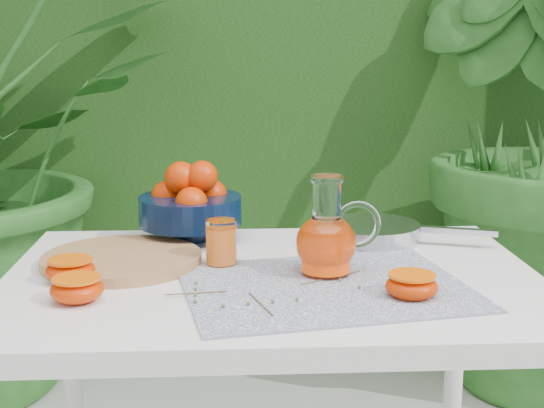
{
  "coord_description": "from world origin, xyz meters",
  "views": [
    {
      "loc": [
        -0.21,
        -1.34,
        1.18
      ],
      "look_at": [
        -0.14,
        0.04,
        0.88
      ],
      "focal_mm": 50.0,
      "sensor_mm": 36.0,
      "label": 1
    }
  ],
  "objects": [
    {
      "name": "potted_plant_right",
      "position": [
        0.8,
        1.17,
        0.9
      ],
      "size": [
        2.32,
        2.32,
        1.8
      ],
      "primitive_type": "imported",
      "rotation": [
        0.0,
        0.0,
        1.93
      ],
      "color": "#27591E",
      "rests_on": "ground"
    },
    {
      "name": "saute_pan",
      "position": [
        0.09,
        0.25,
        0.77
      ],
      "size": [
        0.39,
        0.27,
        0.04
      ],
      "color": "#BABABF",
      "rests_on": "white_table"
    },
    {
      "name": "white_table",
      "position": [
        -0.14,
        0.02,
        0.67
      ],
      "size": [
        1.0,
        0.7,
        0.75
      ],
      "color": "white",
      "rests_on": "ground"
    },
    {
      "name": "orange_halves",
      "position": [
        -0.3,
        -0.08,
        0.77
      ],
      "size": [
        0.69,
        0.22,
        0.04
      ],
      "color": "red",
      "rests_on": "white_table"
    },
    {
      "name": "juice_tumbler",
      "position": [
        -0.24,
        0.08,
        0.8
      ],
      "size": [
        0.07,
        0.07,
        0.09
      ],
      "color": "white",
      "rests_on": "white_table"
    },
    {
      "name": "cutting_board",
      "position": [
        -0.43,
        0.1,
        0.76
      ],
      "size": [
        0.38,
        0.38,
        0.02
      ],
      "primitive_type": "cylinder",
      "rotation": [
        0.0,
        0.0,
        0.25
      ],
      "color": "#AC784E",
      "rests_on": "white_table"
    },
    {
      "name": "thyme_sprigs",
      "position": [
        -0.16,
        -0.09,
        0.76
      ],
      "size": [
        0.35,
        0.26,
        0.01
      ],
      "color": "brown",
      "rests_on": "white_table"
    },
    {
      "name": "fruit_bowl",
      "position": [
        -0.31,
        0.28,
        0.83
      ],
      "size": [
        0.25,
        0.25,
        0.18
      ],
      "color": "black",
      "rests_on": "white_table"
    },
    {
      "name": "juice_pitcher",
      "position": [
        -0.04,
        0.0,
        0.82
      ],
      "size": [
        0.16,
        0.12,
        0.19
      ],
      "color": "white",
      "rests_on": "white_table"
    },
    {
      "name": "hedge_backdrop",
      "position": [
        0.06,
        2.06,
        1.19
      ],
      "size": [
        8.0,
        1.65,
        2.5
      ],
      "color": "#134012",
      "rests_on": "ground"
    },
    {
      "name": "placemat",
      "position": [
        -0.05,
        -0.07,
        0.75
      ],
      "size": [
        0.55,
        0.46,
        0.0
      ],
      "primitive_type": "cube",
      "rotation": [
        0.0,
        0.0,
        0.18
      ],
      "color": "#0D1B4E",
      "rests_on": "white_table"
    }
  ]
}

